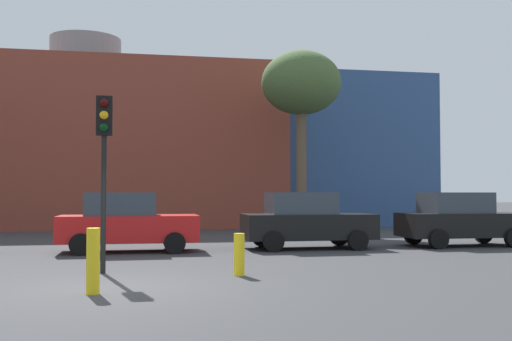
{
  "coord_description": "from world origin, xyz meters",
  "views": [
    {
      "loc": [
        0.49,
        -12.07,
        1.82
      ],
      "look_at": [
        4.22,
        7.58,
        2.58
      ],
      "focal_mm": 42.43,
      "sensor_mm": 36.0,
      "label": 1
    }
  ],
  "objects_px": {
    "bare_tree_1": "(301,85)",
    "bollard_yellow_1": "(239,254)",
    "traffic_light_island": "(104,143)",
    "parked_car_3": "(306,221)",
    "parked_car_2": "(127,222)",
    "parked_car_4": "(460,219)",
    "bollard_yellow_0": "(93,261)"
  },
  "relations": [
    {
      "from": "parked_car_2",
      "to": "parked_car_4",
      "type": "relative_size",
      "value": 1.0
    },
    {
      "from": "parked_car_4",
      "to": "traffic_light_island",
      "type": "relative_size",
      "value": 1.05
    },
    {
      "from": "parked_car_3",
      "to": "bollard_yellow_0",
      "type": "height_order",
      "value": "parked_car_3"
    },
    {
      "from": "parked_car_4",
      "to": "bollard_yellow_0",
      "type": "bearing_deg",
      "value": -145.8
    },
    {
      "from": "bare_tree_1",
      "to": "bollard_yellow_1",
      "type": "bearing_deg",
      "value": -110.53
    },
    {
      "from": "parked_car_3",
      "to": "parked_car_4",
      "type": "xyz_separation_m",
      "value": [
        5.52,
        0.0,
        -0.0
      ]
    },
    {
      "from": "traffic_light_island",
      "to": "bare_tree_1",
      "type": "height_order",
      "value": "bare_tree_1"
    },
    {
      "from": "traffic_light_island",
      "to": "bare_tree_1",
      "type": "xyz_separation_m",
      "value": [
        8.07,
        12.67,
        3.83
      ]
    },
    {
      "from": "parked_car_4",
      "to": "bare_tree_1",
      "type": "bearing_deg",
      "value": 115.75
    },
    {
      "from": "parked_car_3",
      "to": "bare_tree_1",
      "type": "height_order",
      "value": "bare_tree_1"
    },
    {
      "from": "parked_car_3",
      "to": "bollard_yellow_1",
      "type": "relative_size",
      "value": 4.58
    },
    {
      "from": "parked_car_4",
      "to": "bollard_yellow_1",
      "type": "height_order",
      "value": "parked_car_4"
    },
    {
      "from": "parked_car_2",
      "to": "bollard_yellow_1",
      "type": "bearing_deg",
      "value": -66.78
    },
    {
      "from": "bollard_yellow_0",
      "to": "bollard_yellow_1",
      "type": "xyz_separation_m",
      "value": [
        2.99,
        1.95,
        -0.13
      ]
    },
    {
      "from": "parked_car_3",
      "to": "bollard_yellow_1",
      "type": "distance_m",
      "value": 6.83
    },
    {
      "from": "parked_car_3",
      "to": "bare_tree_1",
      "type": "bearing_deg",
      "value": 76.05
    },
    {
      "from": "parked_car_2",
      "to": "bare_tree_1",
      "type": "bearing_deg",
      "value": 44.61
    },
    {
      "from": "traffic_light_island",
      "to": "bollard_yellow_1",
      "type": "relative_size",
      "value": 4.34
    },
    {
      "from": "parked_car_3",
      "to": "bollard_yellow_1",
      "type": "xyz_separation_m",
      "value": [
        -3.21,
        -6.02,
        -0.45
      ]
    },
    {
      "from": "parked_car_3",
      "to": "traffic_light_island",
      "type": "bearing_deg",
      "value": -140.48
    },
    {
      "from": "traffic_light_island",
      "to": "bare_tree_1",
      "type": "bearing_deg",
      "value": 147.5
    },
    {
      "from": "bare_tree_1",
      "to": "bollard_yellow_1",
      "type": "height_order",
      "value": "bare_tree_1"
    },
    {
      "from": "parked_car_3",
      "to": "traffic_light_island",
      "type": "relative_size",
      "value": 1.06
    },
    {
      "from": "bollard_yellow_0",
      "to": "bare_tree_1",
      "type": "bearing_deg",
      "value": 62.52
    },
    {
      "from": "parked_car_2",
      "to": "bollard_yellow_0",
      "type": "relative_size",
      "value": 3.58
    },
    {
      "from": "parked_car_3",
      "to": "bollard_yellow_1",
      "type": "height_order",
      "value": "parked_car_3"
    },
    {
      "from": "traffic_light_island",
      "to": "bare_tree_1",
      "type": "distance_m",
      "value": 15.5
    },
    {
      "from": "traffic_light_island",
      "to": "bollard_yellow_1",
      "type": "xyz_separation_m",
      "value": [
        2.99,
        -0.9,
        -2.51
      ]
    },
    {
      "from": "parked_car_2",
      "to": "parked_car_4",
      "type": "xyz_separation_m",
      "value": [
        11.31,
        -0.0,
        0.0
      ]
    },
    {
      "from": "parked_car_2",
      "to": "bare_tree_1",
      "type": "relative_size",
      "value": 0.51
    },
    {
      "from": "parked_car_4",
      "to": "parked_car_2",
      "type": "bearing_deg",
      "value": 180.0
    },
    {
      "from": "parked_car_4",
      "to": "bare_tree_1",
      "type": "xyz_separation_m",
      "value": [
        -3.65,
        7.56,
        5.88
      ]
    }
  ]
}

